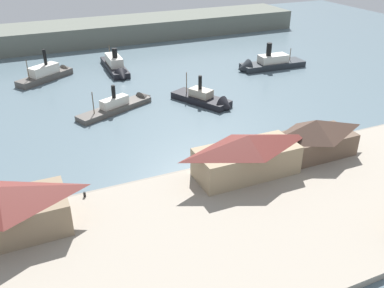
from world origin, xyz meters
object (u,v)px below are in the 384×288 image
object	(u,v)px
ferry_shed_central_terminal	(3,210)
ferry_shed_east_terminal	(314,137)
ferry_near_quay	(49,73)
ferry_shed_customs_shed	(247,155)
ferry_moored_west	(123,104)
ferry_moored_east	(208,100)
mooring_post_east	(85,194)
ferry_mid_harbor	(265,64)
ferry_outer_harbor	(116,67)

from	to	relation	value
ferry_shed_central_terminal	ferry_shed_east_terminal	bearing A→B (deg)	1.30
ferry_shed_central_terminal	ferry_near_quay	bearing A→B (deg)	78.62
ferry_shed_customs_shed	ferry_moored_west	xyz separation A→B (m)	(-11.89, 44.19, -4.27)
ferry_shed_central_terminal	ferry_shed_customs_shed	xyz separation A→B (m)	(42.51, 0.33, -0.15)
ferry_shed_east_terminal	ferry_moored_west	size ratio (longest dim) A/B	0.73
ferry_shed_east_terminal	ferry_moored_east	bearing A→B (deg)	100.08
ferry_shed_customs_shed	ferry_shed_east_terminal	distance (m)	16.41
ferry_shed_east_terminal	mooring_post_east	bearing A→B (deg)	175.27
mooring_post_east	ferry_moored_west	bearing A→B (deg)	65.52
mooring_post_east	ferry_moored_east	size ratio (longest dim) A/B	0.05
ferry_near_quay	mooring_post_east	bearing A→B (deg)	-92.30
ferry_shed_central_terminal	ferry_mid_harbor	bearing A→B (deg)	34.81
ferry_shed_customs_shed	ferry_shed_east_terminal	world-z (taller)	ferry_shed_customs_shed
ferry_shed_east_terminal	ferry_moored_east	size ratio (longest dim) A/B	0.90
mooring_post_east	ferry_moored_east	world-z (taller)	ferry_moored_east
mooring_post_east	ferry_mid_harbor	xyz separation A→B (m)	(71.72, 53.54, -0.08)
ferry_outer_harbor	ferry_moored_west	bearing A→B (deg)	-101.42
ferry_moored_east	ferry_moored_west	bearing A→B (deg)	162.51
ferry_shed_customs_shed	ferry_outer_harbor	distance (m)	75.86
ferry_shed_customs_shed	ferry_mid_harbor	distance (m)	71.95
ferry_shed_east_terminal	ferry_moored_west	xyz separation A→B (m)	(-28.27, 43.18, -4.12)
ferry_shed_east_terminal	ferry_outer_harbor	bearing A→B (deg)	106.39
mooring_post_east	ferry_outer_harbor	xyz separation A→B (m)	(24.26, 70.74, 0.08)
ferry_near_quay	ferry_mid_harbor	distance (m)	71.35
mooring_post_east	ferry_outer_harbor	distance (m)	74.78
ferry_moored_east	ferry_mid_harbor	size ratio (longest dim) A/B	0.78
ferry_outer_harbor	ferry_mid_harbor	world-z (taller)	ferry_mid_harbor
ferry_shed_customs_shed	ferry_shed_east_terminal	xyz separation A→B (m)	(16.38, 1.00, -0.15)
ferry_shed_customs_shed	mooring_post_east	bearing A→B (deg)	170.81
ferry_moored_west	ferry_mid_harbor	distance (m)	55.64
ferry_outer_harbor	ferry_mid_harbor	xyz separation A→B (m)	(47.46, -17.20, -0.16)
ferry_moored_west	mooring_post_east	bearing A→B (deg)	-114.48
ferry_shed_central_terminal	ferry_shed_customs_shed	world-z (taller)	ferry_shed_central_terminal
ferry_shed_customs_shed	ferry_near_quay	world-z (taller)	ferry_near_quay
ferry_moored_east	ferry_shed_central_terminal	bearing A→B (deg)	-144.32
ferry_shed_central_terminal	ferry_shed_east_terminal	world-z (taller)	ferry_shed_central_terminal
mooring_post_east	ferry_mid_harbor	size ratio (longest dim) A/B	0.04
ferry_near_quay	ferry_outer_harbor	size ratio (longest dim) A/B	0.81
ferry_moored_east	ferry_outer_harbor	bearing A→B (deg)	112.03
ferry_outer_harbor	ferry_shed_central_terminal	bearing A→B (deg)	-115.96
ferry_shed_customs_shed	ferry_moored_west	size ratio (longest dim) A/B	0.85
ferry_outer_harbor	ferry_shed_east_terminal	bearing A→B (deg)	-73.61
ferry_near_quay	ferry_outer_harbor	distance (m)	21.42
ferry_shed_central_terminal	ferry_outer_harbor	bearing A→B (deg)	64.04
ferry_shed_central_terminal	ferry_moored_east	size ratio (longest dim) A/B	0.98
ferry_shed_east_terminal	mooring_post_east	world-z (taller)	ferry_shed_east_terminal
mooring_post_east	ferry_shed_customs_shed	bearing A→B (deg)	-9.19
ferry_moored_west	ferry_outer_harbor	world-z (taller)	ferry_outer_harbor
ferry_shed_central_terminal	ferry_shed_customs_shed	size ratio (longest dim) A/B	0.95
ferry_shed_central_terminal	ferry_moored_east	xyz separation A→B (m)	(52.44, 37.64, -4.31)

